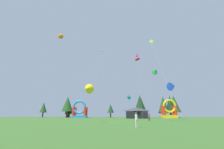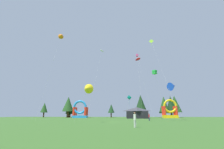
{
  "view_description": "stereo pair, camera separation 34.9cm",
  "coord_description": "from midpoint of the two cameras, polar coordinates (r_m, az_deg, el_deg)",
  "views": [
    {
      "loc": [
        1.84,
        -34.32,
        1.6
      ],
      "look_at": [
        0.0,
        8.72,
        12.22
      ],
      "focal_mm": 25.7,
      "sensor_mm": 36.0,
      "label": 1
    },
    {
      "loc": [
        2.19,
        -34.3,
        1.6
      ],
      "look_at": [
        0.0,
        8.72,
        12.22
      ],
      "focal_mm": 25.7,
      "sensor_mm": 36.0,
      "label": 2
    }
  ],
  "objects": [
    {
      "name": "kite_pink_box",
      "position": [
        54.54,
        9.13,
        6.67
      ],
      "size": [
        0.97,
        3.47,
        21.05
      ],
      "color": "#EA599E",
      "rests_on": "ground_plane"
    },
    {
      "name": "kite_orange_delta",
      "position": [
        49.66,
        -17.45,
        13.0
      ],
      "size": [
        4.87,
        2.92,
        24.31
      ],
      "color": "orange",
      "rests_on": "ground_plane"
    },
    {
      "name": "festival_tent",
      "position": [
        60.82,
        9.01,
        -13.31
      ],
      "size": [
        7.57,
        4.34,
        4.01
      ],
      "color": "black",
      "rests_on": "ground_plane"
    },
    {
      "name": "tree_row_4",
      "position": [
        77.73,
        -0.16,
        -12.01
      ],
      "size": [
        3.12,
        3.12,
        6.2
      ],
      "color": "#4C331E",
      "rests_on": "ground_plane"
    },
    {
      "name": "person_far_side",
      "position": [
        20.47,
        8.62,
        -15.15
      ],
      "size": [
        0.44,
        0.44,
        1.82
      ],
      "rotation": [
        0.0,
        0.0,
        3.8
      ],
      "color": "silver",
      "rests_on": "ground_plane"
    },
    {
      "name": "kite_yellow_delta",
      "position": [
        31.38,
        -8.45,
        -5.01
      ],
      "size": [
        3.47,
        2.2,
        7.39
      ],
      "color": "yellow",
      "rests_on": "ground_plane"
    },
    {
      "name": "inflatable_red_slide",
      "position": [
        70.36,
        -11.12,
        -12.73
      ],
      "size": [
        5.94,
        3.96,
        7.23
      ],
      "color": "#268CD8",
      "rests_on": "ground_plane"
    },
    {
      "name": "tree_row_2",
      "position": [
        79.32,
        -15.17,
        -10.14
      ],
      "size": [
        5.24,
        5.24,
        9.56
      ],
      "color": "#4C331E",
      "rests_on": "ground_plane"
    },
    {
      "name": "kite_white_parafoil",
      "position": [
        61.21,
        -3.42,
        8.42
      ],
      "size": [
        4.16,
        9.73,
        25.3
      ],
      "color": "white",
      "rests_on": "ground_plane"
    },
    {
      "name": "tree_row_1",
      "position": [
        82.13,
        -14.82,
        -11.64
      ],
      "size": [
        3.45,
        3.45,
        6.73
      ],
      "color": "#4C331E",
      "rests_on": "ground_plane"
    },
    {
      "name": "tree_row_7",
      "position": [
        79.7,
        20.29,
        -9.8
      ],
      "size": [
        4.58,
        4.58,
        9.76
      ],
      "color": "#4C331E",
      "rests_on": "ground_plane"
    },
    {
      "name": "kite_teal_diamond",
      "position": [
        50.61,
        6.29,
        -8.29
      ],
      "size": [
        1.63,
        3.11,
        7.01
      ],
      "color": "#0C7F7A",
      "rests_on": "ground_plane"
    },
    {
      "name": "tree_row_5",
      "position": [
        76.66,
        10.29,
        -10.06
      ],
      "size": [
        5.49,
        5.49,
        10.29
      ],
      "color": "#4C331E",
      "rests_on": "ground_plane"
    },
    {
      "name": "kite_blue_delta",
      "position": [
        45.52,
        20.94,
        -3.89
      ],
      "size": [
        3.18,
        3.43,
        10.03
      ],
      "color": "blue",
      "rests_on": "ground_plane"
    },
    {
      "name": "kite_red_parafoil",
      "position": [
        67.95,
        9.34,
        5.38
      ],
      "size": [
        4.8,
        9.98,
        24.27
      ],
      "color": "red",
      "rests_on": "ground_plane"
    },
    {
      "name": "ground_plane",
      "position": [
        34.41,
        -0.47,
        -16.51
      ],
      "size": [
        120.0,
        120.0,
        0.0
      ],
      "primitive_type": "plane",
      "color": "#3D6B28"
    },
    {
      "name": "tree_row_8",
      "position": [
        81.33,
        21.52,
        -9.73
      ],
      "size": [
        5.88,
        5.88,
        9.99
      ],
      "color": "#4C331E",
      "rests_on": "ground_plane"
    },
    {
      "name": "kite_lime_diamond",
      "position": [
        44.45,
        14.14,
        10.96
      ],
      "size": [
        4.24,
        5.86,
        20.69
      ],
      "color": "#8CD826",
      "rests_on": "ground_plane"
    },
    {
      "name": "tree_row_6",
      "position": [
        77.33,
        18.12,
        -10.2
      ],
      "size": [
        4.88,
        4.88,
        9.44
      ],
      "color": "#4C331E",
      "rests_on": "ground_plane"
    },
    {
      "name": "kite_green_box",
      "position": [
        40.5,
        15.15,
        0.78
      ],
      "size": [
        3.68,
        3.56,
        11.98
      ],
      "color": "green",
      "rests_on": "ground_plane"
    },
    {
      "name": "inflatable_yellow_castle",
      "position": [
        69.55,
        20.06,
        -12.14
      ],
      "size": [
        5.55,
        3.56,
        7.35
      ],
      "color": "yellow",
      "rests_on": "ground_plane"
    },
    {
      "name": "tree_row_3",
      "position": [
        81.5,
        -14.53,
        -11.46
      ],
      "size": [
        3.92,
        3.92,
        6.77
      ],
      "color": "#4C331E",
      "rests_on": "ground_plane"
    },
    {
      "name": "tree_row_0",
      "position": [
        88.71,
        -22.84,
        -10.8
      ],
      "size": [
        3.47,
        3.47,
        7.18
      ],
      "color": "#4C331E",
      "rests_on": "ground_plane"
    },
    {
      "name": "person_near_camera",
      "position": [
        40.9,
        13.29,
        -14.3
      ],
      "size": [
        0.41,
        0.41,
        1.73
      ],
      "rotation": [
        0.0,
        0.0,
        2.19
      ],
      "color": "navy",
      "rests_on": "ground_plane"
    }
  ]
}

